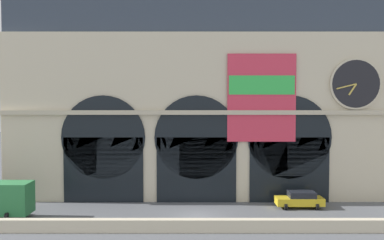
% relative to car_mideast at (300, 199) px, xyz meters
% --- Properties ---
extents(ground_plane, '(200.00, 200.00, 0.00)m').
position_rel_car_mideast_xyz_m(ground_plane, '(-9.72, -2.77, -0.80)').
color(ground_plane, '#54565B').
extents(quay_parapet_wall, '(90.00, 0.70, 1.00)m').
position_rel_car_mideast_xyz_m(quay_parapet_wall, '(-9.72, -7.29, -0.30)').
color(quay_parapet_wall, beige).
rests_on(quay_parapet_wall, ground).
extents(station_building, '(38.69, 5.91, 20.45)m').
position_rel_car_mideast_xyz_m(station_building, '(-9.68, 4.97, 9.18)').
color(station_building, beige).
rests_on(station_building, ground).
extents(car_mideast, '(4.40, 2.22, 1.55)m').
position_rel_car_mideast_xyz_m(car_mideast, '(0.00, 0.00, 0.00)').
color(car_mideast, gold).
rests_on(car_mideast, ground).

